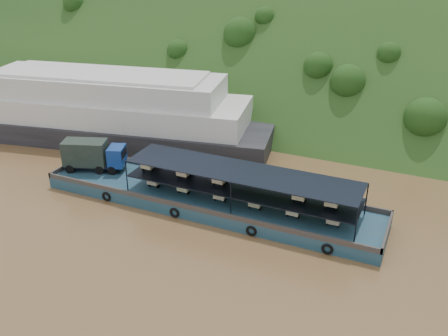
% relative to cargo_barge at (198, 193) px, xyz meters
% --- Properties ---
extents(ground, '(160.00, 160.00, 0.00)m').
position_rel_cargo_barge_xyz_m(ground, '(3.80, -0.42, -1.14)').
color(ground, brown).
rests_on(ground, ground).
extents(hillside, '(140.00, 39.60, 39.60)m').
position_rel_cargo_barge_xyz_m(hillside, '(3.80, 35.58, -1.14)').
color(hillside, '#1C3D16').
rests_on(hillside, ground).
extents(cargo_barge, '(35.10, 7.18, 4.61)m').
position_rel_cargo_barge_xyz_m(cargo_barge, '(0.00, 0.00, 0.00)').
color(cargo_barge, '#153C4C').
rests_on(cargo_barge, ground).
extents(passenger_ferry, '(45.38, 19.06, 8.93)m').
position_rel_cargo_barge_xyz_m(passenger_ferry, '(-19.15, 11.33, 2.73)').
color(passenger_ferry, black).
rests_on(passenger_ferry, ground).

